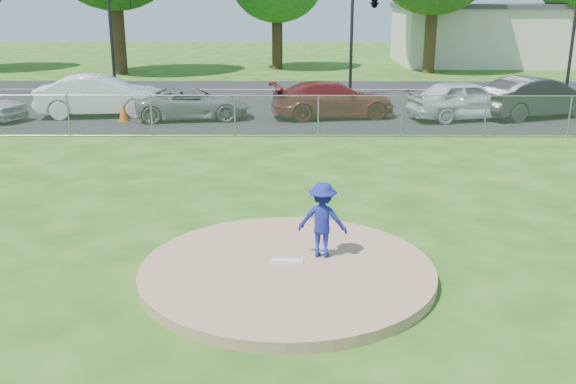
# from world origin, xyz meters

# --- Properties ---
(ground) EXTENTS (120.00, 120.00, 0.00)m
(ground) POSITION_xyz_m (0.00, 10.00, 0.00)
(ground) COLOR #214D10
(ground) RESTS_ON ground
(pitchers_mound) EXTENTS (5.40, 5.40, 0.20)m
(pitchers_mound) POSITION_xyz_m (0.00, 0.00, 0.10)
(pitchers_mound) COLOR #997454
(pitchers_mound) RESTS_ON ground
(pitching_rubber) EXTENTS (0.60, 0.15, 0.04)m
(pitching_rubber) POSITION_xyz_m (0.00, 0.20, 0.22)
(pitching_rubber) COLOR white
(pitching_rubber) RESTS_ON pitchers_mound
(chain_link_fence) EXTENTS (40.00, 0.06, 1.50)m
(chain_link_fence) POSITION_xyz_m (0.00, 12.00, 0.75)
(chain_link_fence) COLOR gray
(chain_link_fence) RESTS_ON ground
(parking_lot) EXTENTS (50.00, 8.00, 0.01)m
(parking_lot) POSITION_xyz_m (0.00, 16.50, 0.01)
(parking_lot) COLOR black
(parking_lot) RESTS_ON ground
(street) EXTENTS (60.00, 7.00, 0.01)m
(street) POSITION_xyz_m (0.00, 24.00, 0.00)
(street) COLOR black
(street) RESTS_ON ground
(commercial_building) EXTENTS (16.40, 9.40, 4.30)m
(commercial_building) POSITION_xyz_m (16.00, 38.00, 2.16)
(commercial_building) COLOR beige
(commercial_building) RESTS_ON ground
(traffic_signal_left) EXTENTS (1.28, 0.20, 5.60)m
(traffic_signal_left) POSITION_xyz_m (-8.76, 22.00, 3.36)
(traffic_signal_left) COLOR black
(traffic_signal_left) RESTS_ON ground
(traffic_signal_center) EXTENTS (1.42, 2.48, 5.60)m
(traffic_signal_center) POSITION_xyz_m (3.97, 22.00, 4.61)
(traffic_signal_center) COLOR black
(traffic_signal_center) RESTS_ON ground
(pitcher) EXTENTS (1.02, 0.71, 1.44)m
(pitcher) POSITION_xyz_m (0.66, 0.50, 0.92)
(pitcher) COLOR navy
(pitcher) RESTS_ON pitchers_mound
(traffic_cone) EXTENTS (0.40, 0.40, 0.78)m
(traffic_cone) POSITION_xyz_m (-6.77, 14.84, 0.40)
(traffic_cone) COLOR #E9490C
(traffic_cone) RESTS_ON parking_lot
(parked_car_white) EXTENTS (5.39, 2.50, 1.71)m
(parked_car_white) POSITION_xyz_m (-8.00, 16.08, 0.87)
(parked_car_white) COLOR white
(parked_car_white) RESTS_ON parking_lot
(parked_car_gray) EXTENTS (4.88, 2.77, 1.28)m
(parked_car_gray) POSITION_xyz_m (-4.04, 15.44, 0.65)
(parked_car_gray) COLOR slate
(parked_car_gray) RESTS_ON parking_lot
(parked_car_darkred) EXTENTS (5.45, 2.97, 1.50)m
(parked_car_darkred) POSITION_xyz_m (1.75, 15.82, 0.76)
(parked_car_darkred) COLOR maroon
(parked_car_darkred) RESTS_ON parking_lot
(parked_car_pearl) EXTENTS (5.05, 2.99, 1.61)m
(parked_car_pearl) POSITION_xyz_m (7.17, 15.42, 0.82)
(parked_car_pearl) COLOR silver
(parked_car_pearl) RESTS_ON parking_lot
(parked_car_charcoal) EXTENTS (5.41, 3.47, 1.68)m
(parked_car_charcoal) POSITION_xyz_m (10.27, 15.94, 0.85)
(parked_car_charcoal) COLOR #262628
(parked_car_charcoal) RESTS_ON parking_lot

